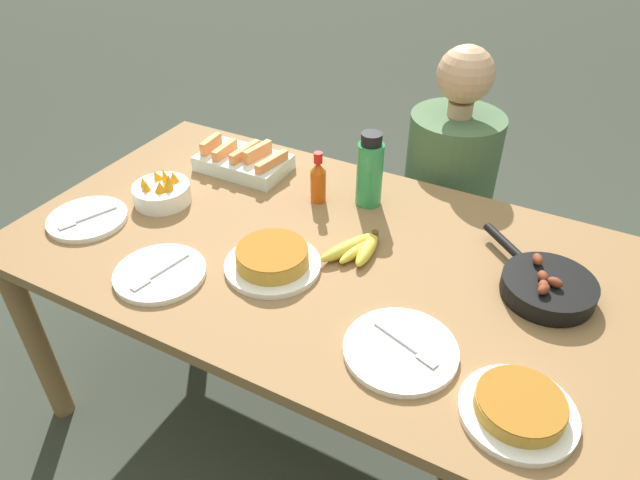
{
  "coord_description": "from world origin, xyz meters",
  "views": [
    {
      "loc": [
        0.59,
        -1.11,
        1.69
      ],
      "look_at": [
        0.0,
        0.0,
        0.76
      ],
      "focal_mm": 32.0,
      "sensor_mm": 36.0,
      "label": 1
    }
  ],
  "objects_px": {
    "empty_plate_far_right": "(401,350)",
    "hot_sauce_bottle": "(318,180)",
    "banana_bunch": "(357,248)",
    "empty_plate_far_left": "(160,273)",
    "water_bottle": "(370,171)",
    "frittata_plate_side": "(272,260)",
    "skillet": "(546,286)",
    "empty_plate_near_front": "(87,219)",
    "melon_tray": "(243,161)",
    "person_figure": "(443,219)",
    "fruit_bowl_mango": "(162,192)",
    "frittata_plate_center": "(519,408)"
  },
  "relations": [
    {
      "from": "person_figure",
      "to": "water_bottle",
      "type": "bearing_deg",
      "value": -108.91
    },
    {
      "from": "frittata_plate_side",
      "to": "skillet",
      "type": "bearing_deg",
      "value": 19.23
    },
    {
      "from": "banana_bunch",
      "to": "hot_sauce_bottle",
      "type": "relative_size",
      "value": 1.18
    },
    {
      "from": "frittata_plate_side",
      "to": "empty_plate_far_right",
      "type": "xyz_separation_m",
      "value": [
        0.41,
        -0.12,
        -0.02
      ]
    },
    {
      "from": "melon_tray",
      "to": "empty_plate_far_left",
      "type": "bearing_deg",
      "value": -77.72
    },
    {
      "from": "fruit_bowl_mango",
      "to": "water_bottle",
      "type": "xyz_separation_m",
      "value": [
        0.57,
        0.29,
        0.08
      ]
    },
    {
      "from": "water_bottle",
      "to": "person_figure",
      "type": "xyz_separation_m",
      "value": [
        0.14,
        0.41,
        -0.38
      ]
    },
    {
      "from": "fruit_bowl_mango",
      "to": "water_bottle",
      "type": "distance_m",
      "value": 0.64
    },
    {
      "from": "person_figure",
      "to": "empty_plate_far_right",
      "type": "bearing_deg",
      "value": -79.41
    },
    {
      "from": "frittata_plate_center",
      "to": "fruit_bowl_mango",
      "type": "relative_size",
      "value": 1.35
    },
    {
      "from": "fruit_bowl_mango",
      "to": "melon_tray",
      "type": "bearing_deg",
      "value": 69.34
    },
    {
      "from": "empty_plate_far_right",
      "to": "water_bottle",
      "type": "bearing_deg",
      "value": 120.95
    },
    {
      "from": "empty_plate_far_left",
      "to": "frittata_plate_side",
      "type": "bearing_deg",
      "value": 34.76
    },
    {
      "from": "melon_tray",
      "to": "frittata_plate_center",
      "type": "xyz_separation_m",
      "value": [
        1.04,
        -0.57,
        -0.01
      ]
    },
    {
      "from": "frittata_plate_center",
      "to": "hot_sauce_bottle",
      "type": "distance_m",
      "value": 0.9
    },
    {
      "from": "empty_plate_far_right",
      "to": "empty_plate_near_front",
      "type": "bearing_deg",
      "value": 177.34
    },
    {
      "from": "banana_bunch",
      "to": "hot_sauce_bottle",
      "type": "xyz_separation_m",
      "value": [
        -0.22,
        0.19,
        0.05
      ]
    },
    {
      "from": "person_figure",
      "to": "melon_tray",
      "type": "bearing_deg",
      "value": -144.77
    },
    {
      "from": "skillet",
      "to": "person_figure",
      "type": "xyz_separation_m",
      "value": [
        -0.42,
        0.6,
        -0.3
      ]
    },
    {
      "from": "water_bottle",
      "to": "hot_sauce_bottle",
      "type": "bearing_deg",
      "value": -156.74
    },
    {
      "from": "frittata_plate_side",
      "to": "empty_plate_far_right",
      "type": "relative_size",
      "value": 0.99
    },
    {
      "from": "melon_tray",
      "to": "hot_sauce_bottle",
      "type": "bearing_deg",
      "value": -9.49
    },
    {
      "from": "frittata_plate_center",
      "to": "frittata_plate_side",
      "type": "bearing_deg",
      "value": 166.26
    },
    {
      "from": "frittata_plate_center",
      "to": "water_bottle",
      "type": "bearing_deg",
      "value": 135.49
    },
    {
      "from": "empty_plate_far_left",
      "to": "water_bottle",
      "type": "height_order",
      "value": "water_bottle"
    },
    {
      "from": "banana_bunch",
      "to": "hot_sauce_bottle",
      "type": "height_order",
      "value": "hot_sauce_bottle"
    },
    {
      "from": "empty_plate_far_left",
      "to": "hot_sauce_bottle",
      "type": "relative_size",
      "value": 1.44
    },
    {
      "from": "empty_plate_near_front",
      "to": "skillet",
      "type": "bearing_deg",
      "value": 13.56
    },
    {
      "from": "banana_bunch",
      "to": "frittata_plate_side",
      "type": "height_order",
      "value": "frittata_plate_side"
    },
    {
      "from": "empty_plate_far_right",
      "to": "hot_sauce_bottle",
      "type": "height_order",
      "value": "hot_sauce_bottle"
    },
    {
      "from": "frittata_plate_center",
      "to": "frittata_plate_side",
      "type": "distance_m",
      "value": 0.7
    },
    {
      "from": "empty_plate_far_left",
      "to": "empty_plate_far_right",
      "type": "bearing_deg",
      "value": 4.11
    },
    {
      "from": "empty_plate_far_right",
      "to": "skillet",
      "type": "bearing_deg",
      "value": 54.82
    },
    {
      "from": "melon_tray",
      "to": "fruit_bowl_mango",
      "type": "height_order",
      "value": "fruit_bowl_mango"
    },
    {
      "from": "skillet",
      "to": "water_bottle",
      "type": "distance_m",
      "value": 0.6
    },
    {
      "from": "frittata_plate_side",
      "to": "water_bottle",
      "type": "xyz_separation_m",
      "value": [
        0.09,
        0.41,
        0.08
      ]
    },
    {
      "from": "empty_plate_near_front",
      "to": "hot_sauce_bottle",
      "type": "distance_m",
      "value": 0.7
    },
    {
      "from": "skillet",
      "to": "frittata_plate_side",
      "type": "distance_m",
      "value": 0.7
    },
    {
      "from": "melon_tray",
      "to": "person_figure",
      "type": "bearing_deg",
      "value": 35.23
    },
    {
      "from": "person_figure",
      "to": "skillet",
      "type": "bearing_deg",
      "value": -54.61
    },
    {
      "from": "fruit_bowl_mango",
      "to": "water_bottle",
      "type": "relative_size",
      "value": 0.74
    },
    {
      "from": "melon_tray",
      "to": "water_bottle",
      "type": "xyz_separation_m",
      "value": [
        0.46,
        0.01,
        0.08
      ]
    },
    {
      "from": "fruit_bowl_mango",
      "to": "frittata_plate_side",
      "type": "bearing_deg",
      "value": -13.85
    },
    {
      "from": "banana_bunch",
      "to": "water_bottle",
      "type": "xyz_separation_m",
      "value": [
        -0.08,
        0.25,
        0.09
      ]
    },
    {
      "from": "melon_tray",
      "to": "hot_sauce_bottle",
      "type": "height_order",
      "value": "hot_sauce_bottle"
    },
    {
      "from": "skillet",
      "to": "water_bottle",
      "type": "bearing_deg",
      "value": 23.58
    },
    {
      "from": "hot_sauce_bottle",
      "to": "empty_plate_far_left",
      "type": "bearing_deg",
      "value": -110.23
    },
    {
      "from": "banana_bunch",
      "to": "frittata_plate_side",
      "type": "distance_m",
      "value": 0.24
    },
    {
      "from": "frittata_plate_center",
      "to": "fruit_bowl_mango",
      "type": "height_order",
      "value": "fruit_bowl_mango"
    },
    {
      "from": "melon_tray",
      "to": "frittata_plate_center",
      "type": "bearing_deg",
      "value": -28.55
    }
  ]
}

